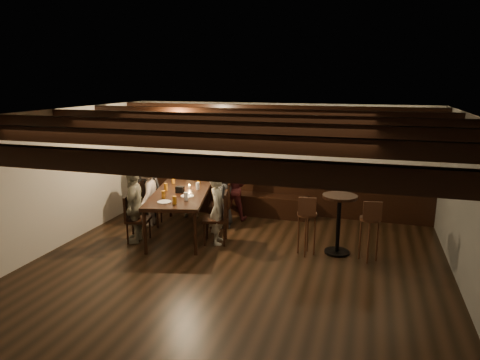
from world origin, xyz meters
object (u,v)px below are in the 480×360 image
(chair_left_near, at_px, (150,212))
(person_left_near, at_px, (148,193))
(person_bench_left, at_px, (146,188))
(person_right_near, at_px, (222,196))
(high_top_table, at_px, (339,215))
(bar_stool_right, at_px, (369,238))
(person_right_far, at_px, (218,209))
(person_bench_centre, at_px, (190,187))
(bar_stool_left, at_px, (306,233))
(person_left_far, at_px, (135,206))
(person_bench_right, at_px, (232,188))
(chair_left_far, at_px, (138,227))
(chair_right_near, at_px, (221,213))
(dining_table, at_px, (181,196))
(chair_right_far, at_px, (216,227))

(chair_left_near, bearing_deg, person_left_near, -90.00)
(person_bench_left, xyz_separation_m, person_right_near, (1.71, -0.03, -0.03))
(person_right_near, bearing_deg, high_top_table, -121.75)
(person_left_near, relative_size, bar_stool_right, 1.27)
(person_right_far, xyz_separation_m, bar_stool_right, (2.60, -0.02, -0.25))
(person_bench_centre, distance_m, person_right_near, 0.96)
(person_bench_centre, bearing_deg, person_bench_left, 9.46)
(person_right_far, distance_m, bar_stool_left, 1.62)
(person_left_near, relative_size, person_left_far, 0.99)
(person_bench_right, distance_m, bar_stool_right, 3.11)
(chair_left_far, distance_m, person_left_near, 0.98)
(chair_left_near, height_order, person_right_far, person_right_far)
(chair_right_near, distance_m, person_bench_centre, 1.01)
(person_bench_right, bearing_deg, dining_table, 45.00)
(person_bench_centre, xyz_separation_m, person_left_far, (-0.36, -1.64, 0.01))
(person_bench_right, relative_size, person_right_far, 1.08)
(chair_left_far, xyz_separation_m, bar_stool_right, (4.02, 0.34, 0.12))
(person_left_far, xyz_separation_m, high_top_table, (3.55, 0.50, 0.00))
(chair_left_near, distance_m, person_bench_centre, 1.01)
(person_bench_centre, relative_size, person_right_near, 1.05)
(dining_table, relative_size, bar_stool_left, 2.27)
(person_right_near, xyz_separation_m, high_top_table, (2.32, -0.74, 0.05))
(chair_right_near, distance_m, bar_stool_left, 2.07)
(chair_left_near, distance_m, person_bench_left, 0.62)
(dining_table, distance_m, person_right_near, 0.88)
(dining_table, relative_size, person_left_near, 1.78)
(chair_left_near, relative_size, chair_right_near, 0.98)
(chair_right_near, height_order, person_right_near, person_right_near)
(person_bench_right, height_order, person_right_far, person_bench_right)
(high_top_table, xyz_separation_m, bar_stool_right, (0.50, -0.16, -0.29))
(person_bench_right, bearing_deg, person_left_far, 39.29)
(person_bench_right, height_order, person_left_near, person_bench_right)
(chair_left_near, bearing_deg, chair_right_near, 90.00)
(person_left_near, distance_m, bar_stool_left, 3.33)
(person_bench_centre, bearing_deg, person_right_far, 116.57)
(dining_table, distance_m, person_left_near, 0.88)
(person_left_far, bearing_deg, chair_left_far, 90.00)
(chair_right_far, bearing_deg, chair_left_near, 57.97)
(person_bench_left, height_order, person_right_far, person_bench_left)
(bar_stool_right, bearing_deg, person_bench_right, 144.37)
(person_left_far, bearing_deg, chair_right_near, 121.49)
(chair_right_near, distance_m, person_right_near, 0.35)
(person_left_near, relative_size, high_top_table, 1.29)
(dining_table, height_order, bar_stool_right, bar_stool_right)
(chair_left_near, xyz_separation_m, chair_right_near, (1.39, 0.35, 0.01))
(chair_right_far, distance_m, person_left_near, 1.76)
(chair_right_far, height_order, bar_stool_left, bar_stool_left)
(dining_table, relative_size, person_left_far, 1.77)
(person_bench_right, bearing_deg, person_right_near, 71.57)
(chair_left_far, relative_size, bar_stool_right, 0.84)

